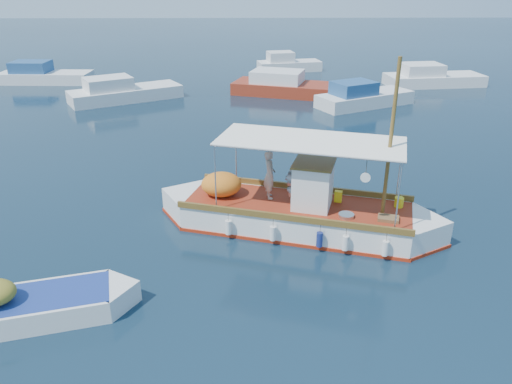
{
  "coord_description": "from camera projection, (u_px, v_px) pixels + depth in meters",
  "views": [
    {
      "loc": [
        -1.25,
        -14.14,
        7.87
      ],
      "look_at": [
        -1.03,
        0.0,
        1.56
      ],
      "focal_mm": 35.0,
      "sensor_mm": 36.0,
      "label": 1
    }
  ],
  "objects": [
    {
      "name": "bg_boat_nw",
      "position": [
        122.0,
        93.0,
        32.63
      ],
      "size": [
        7.4,
        5.61,
        1.8
      ],
      "rotation": [
        0.0,
        0.0,
        0.51
      ],
      "color": "silver",
      "rests_on": "ground"
    },
    {
      "name": "bg_boat_n",
      "position": [
        291.0,
        88.0,
        34.14
      ],
      "size": [
        8.88,
        5.24,
        1.8
      ],
      "rotation": [
        0.0,
        0.0,
        -0.31
      ],
      "color": "maroon",
      "rests_on": "ground"
    },
    {
      "name": "bg_boat_ne",
      "position": [
        362.0,
        98.0,
        31.32
      ],
      "size": [
        6.57,
        4.82,
        1.8
      ],
      "rotation": [
        0.0,
        0.0,
        0.48
      ],
      "color": "silver",
      "rests_on": "ground"
    },
    {
      "name": "bg_boat_e",
      "position": [
        431.0,
        79.0,
        36.91
      ],
      "size": [
        7.31,
        3.36,
        1.8
      ],
      "rotation": [
        0.0,
        0.0,
        0.11
      ],
      "color": "silver",
      "rests_on": "ground"
    },
    {
      "name": "bg_boat_far_n",
      "position": [
        287.0,
        65.0,
        42.28
      ],
      "size": [
        5.53,
        2.98,
        1.8
      ],
      "rotation": [
        0.0,
        0.0,
        0.2
      ],
      "color": "silver",
      "rests_on": "ground"
    },
    {
      "name": "dinghy",
      "position": [
        25.0,
        309.0,
        12.19
      ],
      "size": [
        5.29,
        2.49,
        1.33
      ],
      "rotation": [
        0.0,
        0.0,
        0.26
      ],
      "color": "white",
      "rests_on": "ground"
    },
    {
      "name": "ground",
      "position": [
        288.0,
        236.0,
        16.14
      ],
      "size": [
        160.0,
        160.0,
        0.0
      ],
      "primitive_type": "plane",
      "color": "black",
      "rests_on": "ground"
    },
    {
      "name": "fishing_caique",
      "position": [
        295.0,
        214.0,
        16.44
      ],
      "size": [
        9.28,
        4.51,
        5.9
      ],
      "rotation": [
        0.0,
        0.0,
        -0.29
      ],
      "color": "white",
      "rests_on": "ground"
    },
    {
      "name": "bg_boat_far_w",
      "position": [
        43.0,
        76.0,
        37.81
      ],
      "size": [
        6.83,
        2.57,
        1.8
      ],
      "rotation": [
        0.0,
        0.0,
        -0.04
      ],
      "color": "silver",
      "rests_on": "ground"
    }
  ]
}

